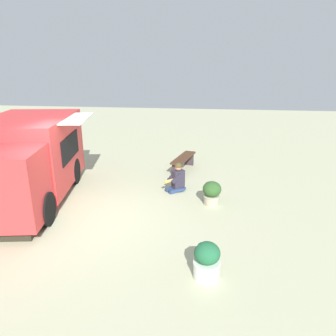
{
  "coord_description": "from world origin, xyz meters",
  "views": [
    {
      "loc": [
        3.2,
        -7.04,
        3.76
      ],
      "look_at": [
        2.2,
        0.86,
        1.09
      ],
      "focal_mm": 33.99,
      "sensor_mm": 36.0,
      "label": 1
    }
  ],
  "objects_px": {
    "planter_flowering_far": "(212,192)",
    "plaza_bench": "(183,160)",
    "food_truck": "(24,163)",
    "planter_flowering_near": "(207,261)",
    "person_customer": "(177,180)"
  },
  "relations": [
    {
      "from": "person_customer",
      "to": "planter_flowering_far",
      "type": "distance_m",
      "value": 1.35
    },
    {
      "from": "person_customer",
      "to": "planter_flowering_far",
      "type": "xyz_separation_m",
      "value": [
        1.04,
        -0.86,
        -0.01
      ]
    },
    {
      "from": "person_customer",
      "to": "planter_flowering_far",
      "type": "height_order",
      "value": "person_customer"
    },
    {
      "from": "food_truck",
      "to": "planter_flowering_far",
      "type": "height_order",
      "value": "food_truck"
    },
    {
      "from": "planter_flowering_far",
      "to": "planter_flowering_near",
      "type": "bearing_deg",
      "value": -91.89
    },
    {
      "from": "food_truck",
      "to": "person_customer",
      "type": "distance_m",
      "value": 4.4
    },
    {
      "from": "planter_flowering_far",
      "to": "person_customer",
      "type": "bearing_deg",
      "value": 140.47
    },
    {
      "from": "planter_flowering_near",
      "to": "food_truck",
      "type": "bearing_deg",
      "value": 150.29
    },
    {
      "from": "food_truck",
      "to": "plaza_bench",
      "type": "height_order",
      "value": "food_truck"
    },
    {
      "from": "planter_flowering_far",
      "to": "plaza_bench",
      "type": "distance_m",
      "value": 2.98
    },
    {
      "from": "plaza_bench",
      "to": "planter_flowering_far",
      "type": "bearing_deg",
      "value": -70.23
    },
    {
      "from": "person_customer",
      "to": "food_truck",
      "type": "bearing_deg",
      "value": -164.78
    },
    {
      "from": "planter_flowering_far",
      "to": "food_truck",
      "type": "bearing_deg",
      "value": -176.93
    },
    {
      "from": "planter_flowering_near",
      "to": "plaza_bench",
      "type": "relative_size",
      "value": 0.41
    },
    {
      "from": "person_customer",
      "to": "plaza_bench",
      "type": "relative_size",
      "value": 0.51
    }
  ]
}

